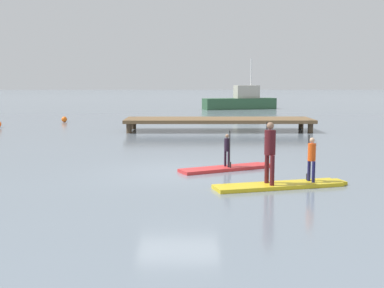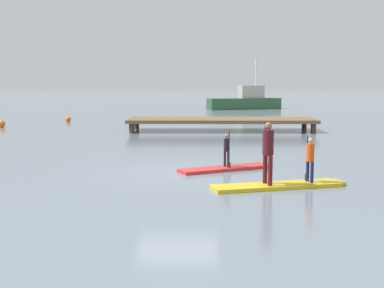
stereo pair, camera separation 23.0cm
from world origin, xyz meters
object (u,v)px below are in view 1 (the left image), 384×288
(fishing_boat_green_midground, at_px, (241,101))
(mooring_buoy_mid, at_px, (64,119))
(paddleboard_far, at_px, (281,185))
(paddler_child_front, at_px, (311,157))
(paddler_adult, at_px, (270,149))
(paddler_child_solo, at_px, (227,149))
(paddleboard_near, at_px, (227,168))

(fishing_boat_green_midground, bearing_deg, mooring_buoy_mid, -132.04)
(paddleboard_far, relative_size, paddler_child_front, 2.97)
(paddler_adult, bearing_deg, mooring_buoy_mid, 116.53)
(paddleboard_far, bearing_deg, paddler_child_solo, 115.22)
(mooring_buoy_mid, bearing_deg, paddler_child_front, -60.56)
(paddleboard_near, distance_m, paddler_child_solo, 0.62)
(paddler_adult, relative_size, paddler_child_front, 1.32)
(paddleboard_near, height_order, paddler_child_solo, paddler_child_solo)
(paddler_child_solo, distance_m, paddler_adult, 2.83)
(paddleboard_near, height_order, fishing_boat_green_midground, fishing_boat_green_midground)
(paddler_child_solo, height_order, fishing_boat_green_midground, fishing_boat_green_midground)
(paddler_child_solo, height_order, paddler_adult, paddler_adult)
(fishing_boat_green_midground, relative_size, mooring_buoy_mid, 19.37)
(paddleboard_near, bearing_deg, mooring_buoy_mid, 117.64)
(paddler_adult, distance_m, fishing_boat_green_midground, 35.19)
(paddler_adult, bearing_deg, fishing_boat_green_midground, 85.42)
(paddleboard_near, relative_size, paddleboard_far, 0.84)
(paddleboard_near, distance_m, paddler_adult, 2.99)
(paddleboard_far, height_order, paddler_adult, paddler_adult)
(paddler_child_solo, relative_size, paddleboard_far, 0.31)
(paddleboard_near, xyz_separation_m, fishing_boat_green_midground, (3.71, 32.40, 0.70))
(paddler_child_front, height_order, mooring_buoy_mid, paddler_child_front)
(paddler_child_solo, height_order, paddler_child_front, paddler_child_front)
(paddler_child_solo, relative_size, fishing_boat_green_midground, 0.16)
(paddler_child_solo, bearing_deg, paddler_child_front, -48.80)
(paddler_adult, bearing_deg, paddleboard_far, 14.04)
(paddleboard_near, relative_size, fishing_boat_green_midground, 0.43)
(mooring_buoy_mid, bearing_deg, paddler_adult, -63.47)
(paddler_child_solo, relative_size, paddler_adult, 0.71)
(paddler_adult, xyz_separation_m, paddler_child_front, (1.16, 0.32, -0.26))
(paddler_child_solo, xyz_separation_m, mooring_buoy_mid, (-9.38, 17.91, -0.49))
(paddler_child_solo, bearing_deg, mooring_buoy_mid, 117.64)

